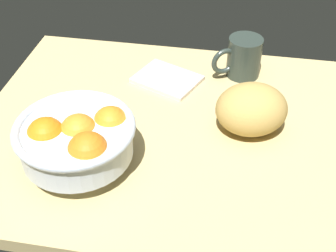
# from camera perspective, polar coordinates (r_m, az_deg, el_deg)

# --- Properties ---
(ground_plane) EXTENTS (0.83, 0.65, 0.03)m
(ground_plane) POSITION_cam_1_polar(r_m,az_deg,el_deg) (0.96, 0.65, -0.86)
(ground_plane) COLOR tan
(fruit_bowl) EXTENTS (0.22, 0.22, 0.11)m
(fruit_bowl) POSITION_cam_1_polar(r_m,az_deg,el_deg) (0.85, -11.22, -1.52)
(fruit_bowl) COLOR silver
(fruit_bowl) RESTS_ON ground
(bread_loaf) EXTENTS (0.18, 0.16, 0.10)m
(bread_loaf) POSITION_cam_1_polar(r_m,az_deg,el_deg) (0.93, 10.33, 2.08)
(bread_loaf) COLOR tan
(bread_loaf) RESTS_ON ground
(napkin_folded) EXTENTS (0.17, 0.16, 0.01)m
(napkin_folded) POSITION_cam_1_polar(r_m,az_deg,el_deg) (1.09, -0.11, 5.83)
(napkin_folded) COLOR silver
(napkin_folded) RESTS_ON ground
(mug) EXTENTS (0.12, 0.09, 0.10)m
(mug) POSITION_cam_1_polar(r_m,az_deg,el_deg) (1.10, 9.27, 8.42)
(mug) COLOR #2A352F
(mug) RESTS_ON ground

